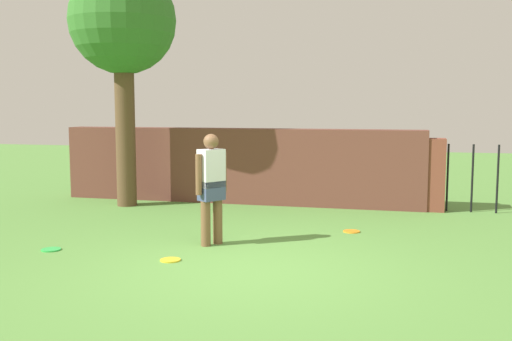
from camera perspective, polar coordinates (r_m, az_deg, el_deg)
The scene contains 8 objects.
ground_plane at distance 7.33m, azimuth -0.83°, elevation -9.64°, with size 40.00×40.00×0.00m, color #568C3D.
brick_wall at distance 12.19m, azimuth -1.73°, elevation 0.48°, with size 7.61×0.50×1.55m, color brown.
tree at distance 12.14m, azimuth -12.88°, elevation 13.62°, with size 2.11×2.11×4.75m.
person at distance 8.45m, azimuth -4.38°, elevation -1.31°, with size 0.38×0.46×1.62m.
fence_gate at distance 11.90m, azimuth 23.61°, elevation -0.57°, with size 3.22×0.44×1.40m.
frisbee_green at distance 8.76m, azimuth -19.39°, elevation -7.29°, with size 0.27×0.27×0.02m, color green.
frisbee_orange at distance 9.56m, azimuth 9.31°, elevation -5.89°, with size 0.27×0.27×0.02m, color orange.
frisbee_yellow at distance 7.81m, azimuth -8.37°, elevation -8.64°, with size 0.27×0.27×0.02m, color yellow.
Camera 1 is at (1.83, -6.81, 2.02)m, focal length 40.94 mm.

